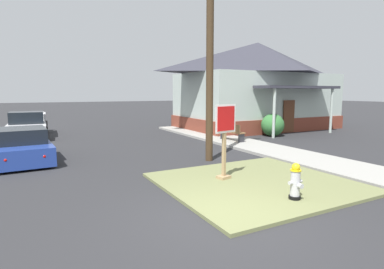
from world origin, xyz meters
The scene contains 12 objects.
ground_plane centered at (0.00, 0.00, 0.00)m, with size 160.00×160.00×0.00m, color #2B2B2D.
grass_corner_patch centered at (2.12, 1.60, 0.04)m, with size 5.00×4.66×0.08m, color olive.
sidewalk_strip centered at (5.82, 6.15, 0.06)m, with size 2.20×18.19×0.12m, color #9E9B93.
fire_hydrant centered at (2.00, 0.06, 0.48)m, with size 0.38×0.34×0.86m.
stop_sign centered at (1.51, 2.28, 1.15)m, with size 0.78×0.35×2.14m.
manhole_cover centered at (0.17, 2.88, 0.01)m, with size 0.70×0.70×0.02m, color black.
parked_sedan_blue centered at (-3.63, 8.04, 0.54)m, with size 2.10×4.22×1.25m.
pickup_truck_white centered at (-3.41, 14.98, 0.62)m, with size 2.24×5.36×1.48m.
street_bench centered at (5.65, 7.81, 0.59)m, with size 0.54×1.59×0.85m.
utility_pole centered at (2.54, 4.83, 5.08)m, with size 1.86×0.27×9.65m.
corner_house centered at (11.06, 12.42, 3.06)m, with size 11.03×7.79×5.96m.
shrub_near_porch centered at (9.15, 8.63, 0.66)m, with size 1.32×1.32×1.31m, color #367237.
Camera 1 is at (-3.39, -4.95, 2.56)m, focal length 28.98 mm.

